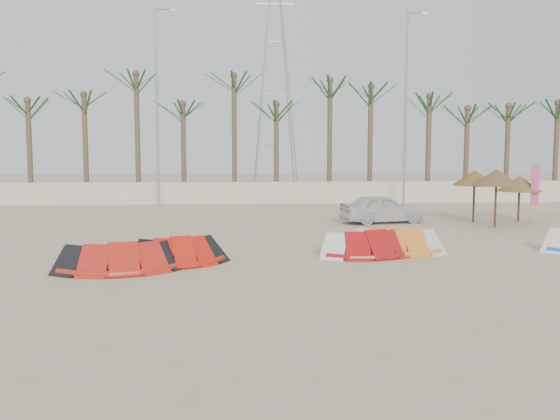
{
  "coord_description": "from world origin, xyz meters",
  "views": [
    {
      "loc": [
        -1.29,
        -15.33,
        3.58
      ],
      "look_at": [
        0.0,
        6.0,
        1.3
      ],
      "focal_mm": 40.0,
      "sensor_mm": 36.0,
      "label": 1
    }
  ],
  "objects": [
    {
      "name": "parasol_left",
      "position": [
        9.25,
        12.36,
        2.04
      ],
      "size": [
        1.99,
        1.99,
        2.39
      ],
      "color": "#4C331E",
      "rests_on": "ground"
    },
    {
      "name": "pylon",
      "position": [
        1.0,
        28.0,
        0.0
      ],
      "size": [
        3.0,
        3.0,
        14.0
      ],
      "primitive_type": null,
      "color": "#A5A8AD",
      "rests_on": "ground"
    },
    {
      "name": "lamp_b",
      "position": [
        -5.96,
        20.0,
        5.77
      ],
      "size": [
        1.25,
        0.14,
        11.0
      ],
      "color": "#A5A8AD",
      "rests_on": "ground"
    },
    {
      "name": "parasol_mid",
      "position": [
        9.53,
        10.6,
        2.15
      ],
      "size": [
        2.02,
        2.02,
        2.5
      ],
      "color": "#4C331E",
      "rests_on": "ground"
    },
    {
      "name": "kite_red_right",
      "position": [
        2.83,
        4.46,
        0.42
      ],
      "size": [
        3.69,
        2.37,
        0.9
      ],
      "color": "#B01212",
      "rests_on": "ground"
    },
    {
      "name": "parasol_right",
      "position": [
        11.46,
        12.58,
        1.74
      ],
      "size": [
        2.03,
        2.03,
        2.1
      ],
      "color": "#4C331E",
      "rests_on": "ground"
    },
    {
      "name": "kite_orange",
      "position": [
        3.7,
        4.86,
        0.42
      ],
      "size": [
        3.34,
        2.12,
        0.9
      ],
      "color": "orange",
      "rests_on": "ground"
    },
    {
      "name": "boundary_wall",
      "position": [
        0.0,
        22.0,
        0.65
      ],
      "size": [
        60.0,
        0.3,
        1.3
      ],
      "primitive_type": "cube",
      "color": "beige",
      "rests_on": "ground"
    },
    {
      "name": "car",
      "position": [
        5.02,
        12.37,
        0.65
      ],
      "size": [
        4.06,
        2.34,
        1.3
      ],
      "primitive_type": "imported",
      "rotation": [
        0.0,
        0.0,
        1.79
      ],
      "color": "silver",
      "rests_on": "ground"
    },
    {
      "name": "ground",
      "position": [
        0.0,
        0.0,
        0.0
      ],
      "size": [
        120.0,
        120.0,
        0.0
      ],
      "primitive_type": "plane",
      "color": "tan",
      "rests_on": "ground"
    },
    {
      "name": "palm_line",
      "position": [
        0.67,
        23.5,
        6.44
      ],
      "size": [
        52.0,
        4.0,
        7.7
      ],
      "color": "brown",
      "rests_on": "ground"
    },
    {
      "name": "kite_red_mid",
      "position": [
        -3.15,
        3.36,
        0.42
      ],
      "size": [
        3.25,
        2.3,
        0.9
      ],
      "color": "red",
      "rests_on": "ground"
    },
    {
      "name": "lamp_c",
      "position": [
        8.04,
        20.0,
        5.77
      ],
      "size": [
        1.25,
        0.14,
        11.0
      ],
      "color": "#A5A8AD",
      "rests_on": "ground"
    },
    {
      "name": "flag_pink",
      "position": [
        11.83,
        11.81,
        1.64
      ],
      "size": [
        0.44,
        0.14,
        2.77
      ],
      "color": "#A5A8AD",
      "rests_on": "ground"
    },
    {
      "name": "kite_red_left",
      "position": [
        -4.69,
        2.5,
        0.42
      ],
      "size": [
        3.86,
        2.31,
        0.9
      ],
      "color": "red",
      "rests_on": "ground"
    }
  ]
}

